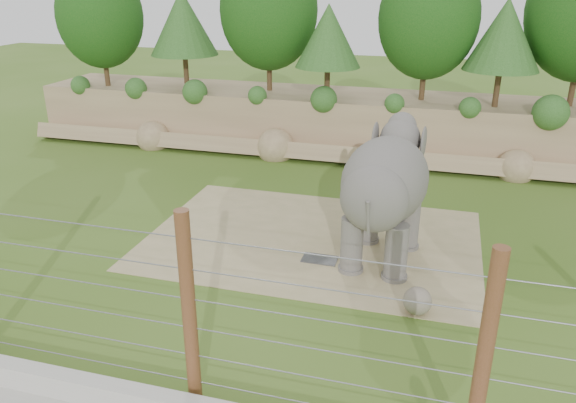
# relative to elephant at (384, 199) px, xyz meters

# --- Properties ---
(ground) EXTENTS (90.00, 90.00, 0.00)m
(ground) POSITION_rel_elephant_xyz_m (-2.66, -2.30, -1.86)
(ground) COLOR #41661A
(ground) RESTS_ON ground
(back_embankment) EXTENTS (30.00, 5.52, 8.77)m
(back_embankment) POSITION_rel_elephant_xyz_m (-2.07, 10.38, 2.11)
(back_embankment) COLOR #917354
(back_embankment) RESTS_ON ground
(dirt_patch) EXTENTS (10.00, 7.00, 0.02)m
(dirt_patch) POSITION_rel_elephant_xyz_m (-2.16, 0.70, -1.85)
(dirt_patch) COLOR tan
(dirt_patch) RESTS_ON ground
(drain_grate) EXTENTS (1.00, 0.60, 0.03)m
(drain_grate) POSITION_rel_elephant_xyz_m (-1.65, -0.56, -1.82)
(drain_grate) COLOR #262628
(drain_grate) RESTS_ON dirt_patch
(elephant) EXTENTS (2.38, 4.75, 3.72)m
(elephant) POSITION_rel_elephant_xyz_m (0.00, 0.00, 0.00)
(elephant) COLOR #5B5751
(elephant) RESTS_ON ground
(stone_ball) EXTENTS (0.69, 0.69, 0.69)m
(stone_ball) POSITION_rel_elephant_xyz_m (1.20, -2.60, -1.49)
(stone_ball) COLOR gray
(stone_ball) RESTS_ON dirt_patch
(barrier_fence) EXTENTS (20.26, 0.26, 4.00)m
(barrier_fence) POSITION_rel_elephant_xyz_m (-2.66, -6.80, 0.14)
(barrier_fence) COLOR #5A3517
(barrier_fence) RESTS_ON ground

